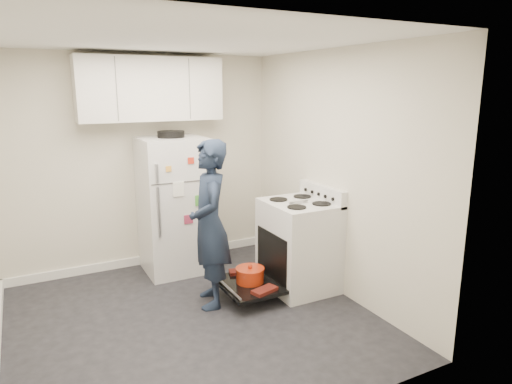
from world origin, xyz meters
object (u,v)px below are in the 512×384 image
electric_range (298,246)px  open_oven_door (249,280)px  refrigerator (174,205)px  person (210,224)px

electric_range → open_oven_door: (-0.57, 0.01, -0.28)m
refrigerator → person: size_ratio=1.00×
refrigerator → open_oven_door: bearing=-68.5°
open_oven_door → person: person is taller
open_oven_door → person: bearing=169.7°
electric_range → refrigerator: 1.52m
refrigerator → person: bearing=-87.7°
open_oven_door → refrigerator: (-0.43, 1.09, 0.60)m
open_oven_door → person: size_ratio=0.44×
electric_range → refrigerator: refrigerator is taller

